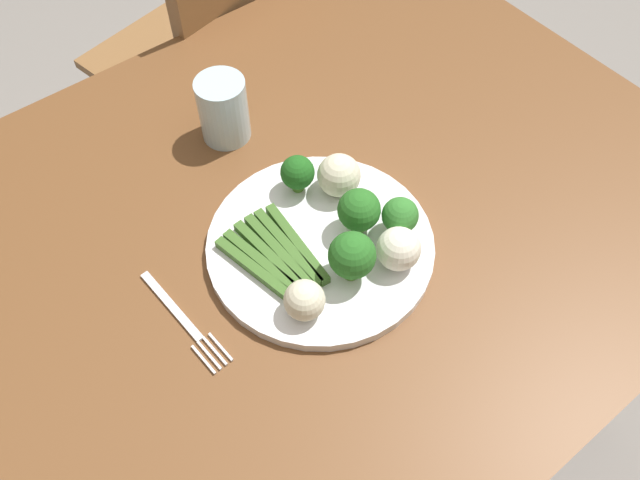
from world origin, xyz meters
TOP-DOWN VIEW (x-y plane):
  - ground_plane at (0.00, 0.00)m, footprint 6.00×6.00m
  - dining_table at (0.00, 0.00)m, footprint 1.14×0.84m
  - chair at (-0.24, -0.56)m, footprint 0.47×0.47m
  - plate at (0.00, 0.05)m, footprint 0.29×0.29m
  - asparagus_bundle at (0.06, 0.04)m, footprint 0.09×0.14m
  - broccoli_back_right at (-0.05, 0.06)m, footprint 0.05×0.05m
  - broccoli_front_left at (0.00, 0.11)m, footprint 0.06×0.06m
  - broccoli_back at (-0.03, -0.03)m, footprint 0.04×0.04m
  - broccoli_front at (-0.09, 0.10)m, footprint 0.05×0.05m
  - cauliflower_outer_edge at (-0.07, 0.00)m, footprint 0.06×0.06m
  - cauliflower_left at (-0.06, 0.13)m, footprint 0.05×0.05m
  - cauliflower_right at (0.07, 0.12)m, footprint 0.05×0.05m
  - fork at (0.19, 0.03)m, footprint 0.03×0.17m
  - water_glass at (-0.02, -0.19)m, footprint 0.07×0.07m

SIDE VIEW (x-z plane):
  - ground_plane at x=0.00m, z-range -0.02..0.00m
  - chair at x=-0.24m, z-range 0.07..0.94m
  - dining_table at x=0.00m, z-range 0.25..0.97m
  - fork at x=0.19m, z-range 0.72..0.73m
  - plate at x=0.00m, z-range 0.72..0.74m
  - asparagus_bundle at x=0.06m, z-range 0.74..0.75m
  - cauliflower_right at x=0.07m, z-range 0.74..0.79m
  - cauliflower_left at x=-0.06m, z-range 0.74..0.79m
  - cauliflower_outer_edge at x=-0.07m, z-range 0.74..0.79m
  - broccoli_back at x=-0.03m, z-range 0.74..0.80m
  - broccoli_front at x=-0.09m, z-range 0.74..0.80m
  - water_glass at x=-0.02m, z-range 0.72..0.82m
  - broccoli_back_right at x=-0.05m, z-range 0.74..0.81m
  - broccoli_front_left at x=0.00m, z-range 0.74..0.81m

